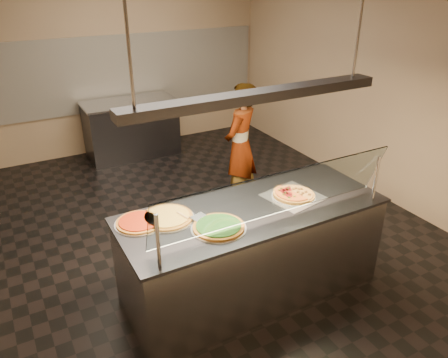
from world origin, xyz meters
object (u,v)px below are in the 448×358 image
half_pizza_sausage (301,192)px  prep_table (131,128)px  worker (240,146)px  half_pizza_pepperoni (285,195)px  perforated_tray (293,196)px  pizza_spinach (218,226)px  pizza_cheese (167,217)px  pizza_tomato (139,222)px  sneeze_guard (277,195)px  pizza_spatula (189,216)px  heat_lamp_housing (257,96)px  serving_counter (252,251)px

half_pizza_sausage → prep_table: size_ratio=0.28×
worker → half_pizza_sausage: bearing=45.8°
half_pizza_pepperoni → worker: size_ratio=0.26×
perforated_tray → pizza_spinach: pizza_spinach is taller
pizza_cheese → pizza_tomato: same height
sneeze_guard → pizza_tomato: (-0.98, 0.58, -0.28)m
half_pizza_pepperoni → prep_table: size_ratio=0.28×
half_pizza_pepperoni → pizza_spatula: half_pizza_pepperoni is taller
half_pizza_sausage → sneeze_guard: bearing=-146.6°
pizza_spatula → worker: 2.04m
sneeze_guard → pizza_tomato: sneeze_guard is taller
half_pizza_pepperoni → pizza_cheese: (-1.09, 0.20, -0.02)m
perforated_tray → half_pizza_sausage: half_pizza_sausage is taller
perforated_tray → half_pizza_pepperoni: size_ratio=1.31×
worker → heat_lamp_housing: (-0.81, -1.60, 1.14)m
half_pizza_sausage → prep_table: 3.95m
half_pizza_pepperoni → pizza_cheese: half_pizza_pepperoni is taller
sneeze_guard → heat_lamp_housing: 0.80m
perforated_tray → pizza_spinach: 0.89m
pizza_tomato → worker: size_ratio=0.25×
sneeze_guard → half_pizza_pepperoni: bearing=45.2°
serving_counter → prep_table: (0.09, 3.90, 0.00)m
half_pizza_pepperoni → half_pizza_sausage: half_pizza_pepperoni is taller
serving_counter → sneeze_guard: 0.83m
sneeze_guard → perforated_tray: 0.64m
sneeze_guard → pizza_cheese: sneeze_guard is taller
pizza_tomato → prep_table: size_ratio=0.27×
pizza_spinach → heat_lamp_housing: (0.43, 0.14, 1.00)m
pizza_spatula → prep_table: 3.88m
half_pizza_sausage → pizza_spatula: (-1.11, 0.10, 0.00)m
worker → pizza_cheese: bearing=7.4°
pizza_cheese → prep_table: pizza_cheese is taller
serving_counter → heat_lamp_housing: size_ratio=1.05×
half_pizza_pepperoni → pizza_cheese: 1.11m
half_pizza_pepperoni → pizza_spinach: 0.80m
sneeze_guard → pizza_spatula: (-0.58, 0.45, -0.27)m
pizza_spatula → worker: bearing=47.0°
perforated_tray → worker: 1.63m
pizza_spinach → worker: 2.14m
pizza_spinach → worker: bearing=54.5°
pizza_spinach → worker: (1.24, 1.74, -0.14)m
pizza_spinach → sneeze_guard: bearing=-25.3°
pizza_spatula → heat_lamp_housing: 1.15m
pizza_spatula → pizza_cheese: bearing=149.0°
pizza_spinach → half_pizza_pepperoni: bearing=11.1°
prep_table → pizza_spatula: bearing=-99.9°
serving_counter → half_pizza_pepperoni: 0.61m
pizza_cheese → pizza_spatula: size_ratio=2.09×
serving_counter → pizza_tomato: pizza_tomato is taller
prep_table → worker: bearing=-72.6°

